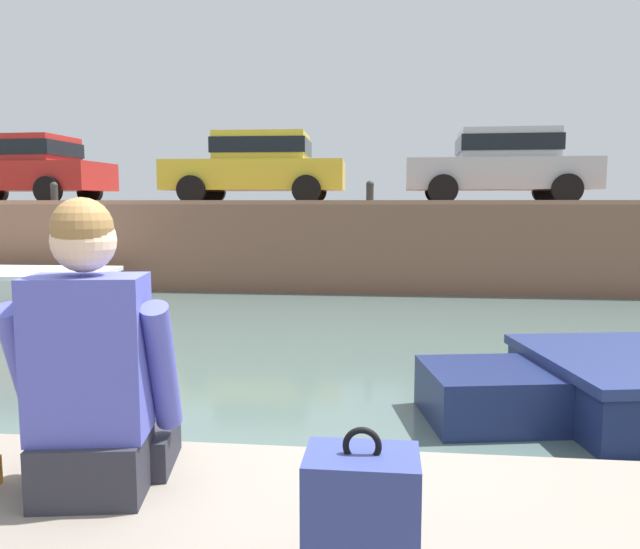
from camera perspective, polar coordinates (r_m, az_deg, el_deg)
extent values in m
plane|color=#4C605B|center=(7.17, 4.40, -7.20)|extent=(400.00, 400.00, 0.00)
cube|color=brown|center=(14.63, 5.43, 3.15)|extent=(60.00, 6.00, 1.67)
cube|color=#9F6C52|center=(11.72, 5.26, 6.59)|extent=(60.00, 0.24, 0.08)
cube|color=navy|center=(5.16, 15.08, -10.52)|extent=(1.11, 1.08, 0.42)
cube|color=#B2231E|center=(16.16, -25.81, 8.02)|extent=(4.12, 1.88, 0.64)
cube|color=#B2231E|center=(16.10, -25.44, 10.26)|extent=(2.09, 1.59, 0.60)
cube|color=black|center=(16.10, -25.44, 10.26)|extent=(2.17, 1.63, 0.33)
cylinder|color=black|center=(14.73, -23.62, 7.08)|extent=(0.61, 0.20, 0.60)
cylinder|color=black|center=(16.24, -20.30, 7.13)|extent=(0.61, 0.20, 0.60)
cube|color=yellow|center=(14.04, -5.87, 8.95)|extent=(3.96, 1.94, 0.64)
cube|color=yellow|center=(14.05, -5.26, 11.49)|extent=(2.01, 1.65, 0.60)
cube|color=black|center=(14.05, -5.26, 11.49)|extent=(2.09, 1.69, 0.33)
cylinder|color=black|center=(13.40, -11.68, 7.59)|extent=(0.61, 0.20, 0.60)
cylinder|color=black|center=(15.18, -9.78, 7.50)|extent=(0.61, 0.20, 0.60)
cylinder|color=black|center=(12.96, -1.25, 7.77)|extent=(0.61, 0.20, 0.60)
cylinder|color=black|center=(14.79, -0.57, 7.62)|extent=(0.61, 0.20, 0.60)
cube|color=#B7BABC|center=(13.92, 15.96, 8.75)|extent=(3.90, 1.86, 0.64)
cube|color=#B7BABC|center=(13.98, 16.68, 11.27)|extent=(1.96, 1.61, 0.60)
cube|color=black|center=(13.98, 16.68, 11.27)|extent=(2.04, 1.64, 0.33)
cylinder|color=black|center=(12.88, 11.19, 7.65)|extent=(0.60, 0.19, 0.60)
cylinder|color=black|center=(14.70, 10.74, 7.52)|extent=(0.60, 0.19, 0.60)
cylinder|color=black|center=(13.25, 21.66, 7.28)|extent=(0.60, 0.19, 0.60)
cylinder|color=black|center=(15.02, 19.97, 7.22)|extent=(0.60, 0.19, 0.60)
cylinder|color=#2D2B28|center=(13.58, -23.12, 6.66)|extent=(0.14, 0.14, 0.35)
sphere|color=#2D2B28|center=(13.58, -23.15, 7.48)|extent=(0.15, 0.15, 0.15)
cylinder|color=#2D2B28|center=(11.86, 4.59, 7.25)|extent=(0.14, 0.14, 0.35)
sphere|color=#2D2B28|center=(11.86, 4.59, 8.19)|extent=(0.15, 0.15, 0.15)
cube|color=#282833|center=(2.24, -20.00, -16.05)|extent=(0.38, 0.33, 0.20)
cube|color=#282833|center=(2.45, -18.46, -14.77)|extent=(0.49, 0.39, 0.14)
cube|color=#4C51B2|center=(2.13, -20.39, -7.07)|extent=(0.39, 0.28, 0.52)
cylinder|color=#4C51B2|center=(2.14, -14.23, -8.24)|extent=(0.14, 0.30, 0.47)
cylinder|color=#4C51B2|center=(2.26, -25.35, -7.87)|extent=(0.14, 0.30, 0.47)
sphere|color=beige|center=(2.08, -20.80, 2.91)|extent=(0.20, 0.20, 0.20)
sphere|color=olive|center=(2.07, -20.92, 4.00)|extent=(0.19, 0.19, 0.19)
cube|color=navy|center=(1.65, 3.82, -21.49)|extent=(0.28, 0.20, 0.34)
cube|color=navy|center=(1.77, 3.97, -21.27)|extent=(0.22, 0.06, 0.18)
torus|color=black|center=(1.57, 3.87, -15.37)|extent=(0.10, 0.02, 0.10)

